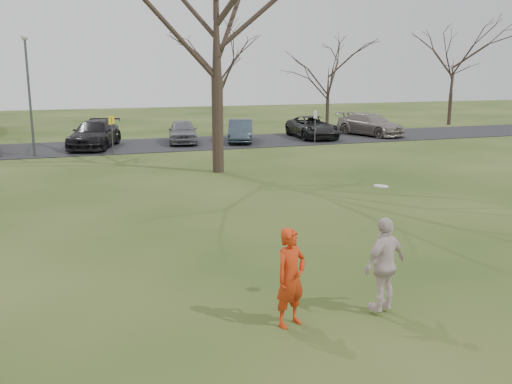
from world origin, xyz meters
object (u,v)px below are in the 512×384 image
Objects in this scene: catching_play at (385,264)px; car_6 at (313,127)px; big_tree at (216,9)px; car_4 at (183,131)px; car_5 at (241,131)px; player_defender at (291,277)px; car_7 at (370,124)px; car_3 at (95,134)px; lamp_post at (28,80)px.

car_6 is at bearing 68.08° from catching_play.
car_6 is at bearing 47.33° from big_tree.
car_4 is 1.00× the size of car_5.
catching_play is 0.17× the size of big_tree.
car_5 is 25.52m from catching_play.
big_tree reaches higher than player_defender.
car_7 is at bearing 4.82° from car_6.
big_tree is at bearing -94.29° from car_5.
car_3 is 12.53m from big_tree.
car_4 is (5.28, 0.41, -0.06)m from car_3.
car_5 is 0.67× the size of lamp_post.
player_defender is 0.77× the size of catching_play.
player_defender reaches higher than car_5.
car_3 is 2.29× the size of catching_play.
car_5 is at bearing 16.87° from car_3.
big_tree reaches higher than car_7.
player_defender is 0.33× the size of car_3.
car_4 is 25.66m from catching_play.
car_7 reaches higher than car_6.
player_defender is 0.29× the size of lamp_post.
catching_play reaches higher than player_defender.
lamp_post reaches higher than player_defender.
car_7 is (4.43, 0.09, 0.03)m from car_6.
catching_play is at bearing -25.59° from player_defender.
car_5 is at bearing 78.53° from catching_play.
car_6 is at bearing 8.31° from lamp_post.
car_5 is 0.82× the size of car_7.
big_tree is at bearing -161.52° from car_7.
car_7 is at bearing 34.66° from player_defender.
catching_play is 0.38× the size of lamp_post.
car_6 is (12.06, 25.31, -0.14)m from player_defender.
car_3 is 0.39× the size of big_tree.
car_4 is 3.62m from car_5.
lamp_post is (-5.17, 22.79, 3.07)m from player_defender.
player_defender is 0.35× the size of car_6.
car_5 is (3.57, -0.61, -0.02)m from car_4.
car_3 is at bearing 98.52° from catching_play.
big_tree is (2.83, 15.29, 6.10)m from player_defender.
lamp_post is (-3.24, -2.31, 3.15)m from car_3.
car_5 is 12.18m from big_tree.
car_7 reaches higher than car_5.
car_5 is at bearing 52.14° from player_defender.
car_5 is 0.30× the size of big_tree.
player_defender is 1.85m from catching_play.
car_5 is (6.91, 24.90, -0.16)m from player_defender.
car_7 is 0.37× the size of big_tree.
car_6 is 2.19× the size of catching_play.
car_7 is (13.15, -0.11, 0.03)m from car_4.
car_6 is 0.37× the size of big_tree.
big_tree is (4.76, -9.81, 6.18)m from car_3.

